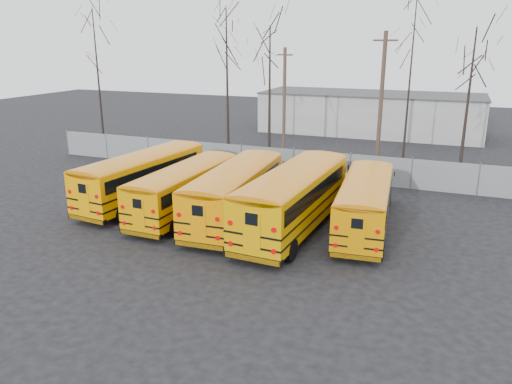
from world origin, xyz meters
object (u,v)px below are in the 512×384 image
at_px(bus_c, 237,188).
at_px(bus_b, 187,185).
at_px(bus_e, 366,199).
at_px(utility_pole_right, 381,99).
at_px(bus_d, 296,194).
at_px(utility_pole_left, 284,101).
at_px(bus_a, 145,173).

bearing_deg(bus_c, bus_b, 179.01).
height_order(bus_b, bus_e, bus_b).
bearing_deg(bus_c, utility_pole_right, 68.16).
distance_m(bus_d, utility_pole_left, 17.68).
bearing_deg(utility_pole_right, bus_d, -96.04).
bearing_deg(bus_b, bus_c, 3.48).
bearing_deg(utility_pole_right, bus_a, -128.19).
bearing_deg(utility_pole_left, utility_pole_right, 14.29).
xyz_separation_m(bus_d, bus_e, (3.30, 1.19, -0.26)).
xyz_separation_m(bus_a, bus_e, (12.92, 0.15, -0.14)).
distance_m(bus_b, utility_pole_right, 17.46).
height_order(bus_e, utility_pole_left, utility_pole_left).
xyz_separation_m(bus_c, bus_d, (3.31, -0.17, 0.13)).
height_order(bus_b, utility_pole_left, utility_pole_left).
xyz_separation_m(bus_d, utility_pole_left, (-6.15, 16.37, 2.60)).
bearing_deg(bus_b, bus_d, 0.89).
bearing_deg(bus_d, utility_pole_right, 86.38).
bearing_deg(bus_a, bus_e, 6.51).
bearing_deg(bus_d, bus_e, 23.05).
relative_size(bus_e, utility_pole_left, 1.16).
height_order(bus_c, bus_d, bus_d).
height_order(bus_a, bus_d, bus_d).
distance_m(bus_c, utility_pole_right, 16.19).
relative_size(bus_c, bus_e, 1.08).
distance_m(bus_b, utility_pole_left, 16.55).
bearing_deg(bus_e, bus_a, 175.62).
distance_m(bus_b, bus_e, 9.63).
relative_size(utility_pole_left, utility_pole_right, 0.88).
relative_size(bus_b, utility_pole_right, 1.02).
relative_size(bus_a, bus_c, 1.01).
distance_m(bus_d, bus_e, 3.52).
bearing_deg(bus_b, bus_a, 165.28).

